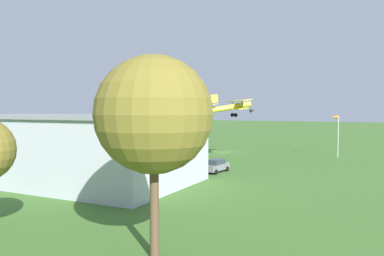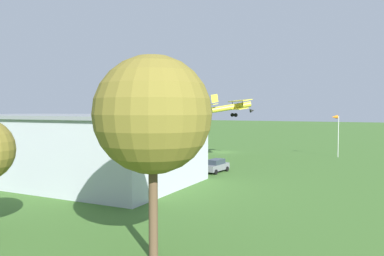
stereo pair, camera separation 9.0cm
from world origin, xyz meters
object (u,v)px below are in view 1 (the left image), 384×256
car_red (61,155)px  biplane (233,106)px  tree_behind_hangar_right (154,115)px  person_walking_on_apron (156,158)px  hangar (73,147)px  person_crossing_taxiway (106,154)px  windsock (335,120)px  car_white (28,153)px  car_orange (6,151)px  car_grey (216,166)px

car_red → biplane: bearing=-144.7°
biplane → tree_behind_hangar_right: tree_behind_hangar_right is taller
person_walking_on_apron → tree_behind_hangar_right: (-20.24, 31.14, 6.97)m
hangar → person_crossing_taxiway: bearing=-61.0°
person_walking_on_apron → windsock: windsock is taller
car_white → tree_behind_hangar_right: tree_behind_hangar_right is taller
hangar → tree_behind_hangar_right: tree_behind_hangar_right is taller
tree_behind_hangar_right → biplane: bearing=-74.1°
biplane → windsock: bearing=-149.9°
person_crossing_taxiway → windsock: size_ratio=0.22×
car_red → person_walking_on_apron: car_red is taller
hangar → car_red: hangar is taller
car_red → car_orange: bearing=-0.8°
hangar → person_crossing_taxiway: (8.92, -16.09, -2.97)m
car_white → person_walking_on_apron: 21.87m
car_grey → car_white: car_grey is taller
biplane → car_white: (29.40, 16.60, -7.74)m
car_red → tree_behind_hangar_right: bearing=143.1°
car_grey → car_white: 32.98m
tree_behind_hangar_right → car_white: bearing=-31.7°
biplane → car_grey: bearing=103.3°
biplane → car_white: bearing=29.4°
car_red → tree_behind_hangar_right: (-34.67, 26.05, 6.87)m
person_crossing_taxiway → car_grey: bearing=170.0°
car_white → windsock: size_ratio=0.58×
car_orange → windsock: (-50.94, -24.48, 5.34)m
hangar → windsock: 43.05m
biplane → car_orange: (36.08, 15.87, -7.71)m
hangar → biplane: bearing=-107.6°
car_grey → person_walking_on_apron: size_ratio=2.94×
car_red → windsock: windsock is taller
hangar → person_walking_on_apron: (-0.40, -16.41, -2.97)m
car_grey → car_red: (26.25, 1.06, -0.01)m
car_white → tree_behind_hangar_right: size_ratio=0.38×
car_grey → person_crossing_taxiway: 21.46m
hangar → car_orange: hangar is taller
car_red → hangar: bearing=141.1°
biplane → person_crossing_taxiway: biplane is taller
tree_behind_hangar_right → windsock: size_ratio=1.54×
person_crossing_taxiway → windsock: 38.45m
windsock → car_red: bearing=33.3°
car_red → car_white: (6.70, 0.55, -0.03)m
car_red → tree_behind_hangar_right: size_ratio=0.43×
biplane → windsock: size_ratio=1.14×
hangar → car_orange: (27.41, -11.49, -2.87)m
person_walking_on_apron → tree_behind_hangar_right: tree_behind_hangar_right is taller
car_orange → car_red: bearing=179.2°
car_red → car_white: 6.72m
hangar → windsock: bearing=-123.2°
person_crossing_taxiway → tree_behind_hangar_right: (-29.56, 30.83, 6.97)m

